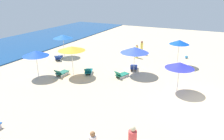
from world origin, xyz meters
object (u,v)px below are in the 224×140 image
umbrella_2 (135,50)px  beachgoer_1 (137,52)px  lounge_chair_0_0 (62,73)px  umbrella_6 (36,53)px  umbrella_3 (180,65)px  beachgoer_3 (142,48)px  lounge_chair_2_0 (121,75)px  umbrella_5 (63,36)px  beach_ball_0 (186,57)px  umbrella_0 (72,48)px  lounge_chair_0_1 (89,71)px  lounge_chair_2_1 (134,67)px  umbrella_4 (179,42)px  lounge_chair_5_0 (59,58)px

umbrella_2 → beachgoer_1: bearing=17.2°
umbrella_2 → lounge_chair_0_0: bearing=120.2°
umbrella_2 → umbrella_6: (-4.29, 7.25, -0.13)m
umbrella_3 → beachgoer_3: (8.28, 5.60, -1.26)m
lounge_chair_2_0 → umbrella_5: umbrella_5 is taller
lounge_chair_2_0 → beach_ball_0: 9.29m
lounge_chair_0_0 → lounge_chair_2_0: bearing=-155.4°
beach_ball_0 → umbrella_0: bearing=139.3°
lounge_chair_2_0 → beachgoer_3: (7.56, 0.76, 0.54)m
umbrella_2 → beachgoer_3: (6.33, 1.43, -1.46)m
lounge_chair_0_1 → lounge_chair_2_1: size_ratio=0.96×
beachgoer_1 → beach_ball_0: 5.55m
lounge_chair_0_0 → beachgoer_3: beachgoer_3 is taller
umbrella_0 → lounge_chair_2_0: (1.41, -4.07, -2.19)m
umbrella_4 → beach_ball_0: size_ratio=7.85×
beachgoer_1 → beachgoer_3: size_ratio=0.93×
umbrella_0 → lounge_chair_0_1: bearing=-55.1°
lounge_chair_2_0 → beachgoer_1: 6.12m
lounge_chair_2_0 → umbrella_5: 9.17m
umbrella_3 → beachgoer_3: bearing=34.1°
umbrella_0 → umbrella_6: 3.02m
beachgoer_1 → umbrella_2: bearing=44.8°
lounge_chair_0_0 → umbrella_4: bearing=-137.2°
lounge_chair_0_1 → umbrella_4: umbrella_4 is taller
beach_ball_0 → umbrella_6: bearing=136.3°
lounge_chair_0_1 → umbrella_4: 9.22m
umbrella_5 → umbrella_2: bearing=-100.8°
umbrella_0 → lounge_chair_0_1: (0.78, -1.12, -2.16)m
lounge_chair_5_0 → lounge_chair_0_1: bearing=130.9°
lounge_chair_0_0 → lounge_chair_5_0: size_ratio=0.83×
lounge_chair_0_1 → umbrella_2: size_ratio=0.60×
lounge_chair_0_0 → beachgoer_1: 9.02m
lounge_chair_2_1 → umbrella_4: 5.13m
umbrella_5 → lounge_chair_5_0: 2.43m
umbrella_5 → umbrella_6: umbrella_5 is taller
lounge_chair_5_0 → lounge_chair_2_0: bearing=143.1°
beachgoer_1 → umbrella_4: bearing=108.8°
umbrella_5 → lounge_chair_5_0: size_ratio=1.51×
lounge_chair_2_0 → umbrella_4: bearing=-104.7°
lounge_chair_2_1 → umbrella_3: umbrella_3 is taller
beach_ball_0 → beachgoer_1: bearing=113.6°
umbrella_0 → umbrella_3: (0.69, -8.92, -0.38)m
beachgoer_1 → umbrella_0: bearing=3.9°
umbrella_5 → lounge_chair_5_0: umbrella_5 is taller
lounge_chair_2_1 → beachgoer_1: size_ratio=1.03×
umbrella_6 → lounge_chair_2_1: bearing=-52.9°
lounge_chair_2_1 → umbrella_6: 8.84m
lounge_chair_2_0 → umbrella_6: 7.49m
umbrella_5 → beachgoer_3: bearing=-59.1°
umbrella_3 → beachgoer_3: umbrella_3 is taller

